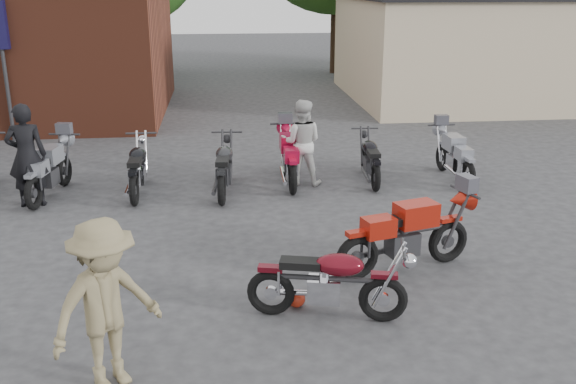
{
  "coord_description": "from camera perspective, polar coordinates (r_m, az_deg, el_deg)",
  "views": [
    {
      "loc": [
        -1.19,
        -7.37,
        4.08
      ],
      "look_at": [
        -0.19,
        2.16,
        0.9
      ],
      "focal_mm": 40.0,
      "sensor_mm": 36.0,
      "label": 1
    }
  ],
  "objects": [
    {
      "name": "helmet",
      "position": [
        8.5,
        0.75,
        -9.49
      ],
      "size": [
        0.24,
        0.24,
        0.22
      ],
      "primitive_type": "ellipsoid",
      "rotation": [
        0.0,
        0.0,
        -0.01
      ],
      "color": "red",
      "rests_on": "ground"
    },
    {
      "name": "person_dark",
      "position": [
        12.86,
        -22.22,
        3.03
      ],
      "size": [
        0.78,
        0.57,
        1.96
      ],
      "primitive_type": "imported",
      "rotation": [
        0.0,
        0.0,
        3.3
      ],
      "color": "black",
      "rests_on": "ground"
    },
    {
      "name": "person_tan",
      "position": [
        6.86,
        -15.89,
        -9.7
      ],
      "size": [
        1.38,
        1.29,
        1.87
      ],
      "primitive_type": "imported",
      "rotation": [
        0.0,
        0.0,
        0.65
      ],
      "color": "#867853",
      "rests_on": "ground"
    },
    {
      "name": "row_bike_3",
      "position": [
        12.82,
        -5.69,
        2.45
      ],
      "size": [
        0.83,
        2.06,
        1.17
      ],
      "primitive_type": null,
      "rotation": [
        0.0,
        0.0,
        1.49
      ],
      "color": "#232426",
      "rests_on": "ground"
    },
    {
      "name": "row_bike_4",
      "position": [
        13.39,
        0.1,
        3.31
      ],
      "size": [
        0.71,
        2.08,
        1.2
      ],
      "primitive_type": null,
      "rotation": [
        0.0,
        0.0,
        1.56
      ],
      "color": "#B50F33",
      "rests_on": "ground"
    },
    {
      "name": "person_light",
      "position": [
        13.24,
        1.2,
        4.42
      ],
      "size": [
        0.98,
        0.83,
        1.78
      ],
      "primitive_type": "imported",
      "rotation": [
        0.0,
        0.0,
        2.94
      ],
      "color": "silver",
      "rests_on": "ground"
    },
    {
      "name": "row_bike_2",
      "position": [
        13.06,
        -13.21,
        2.32
      ],
      "size": [
        0.66,
        2.0,
        1.16
      ],
      "primitive_type": null,
      "rotation": [
        0.0,
        0.0,
        1.57
      ],
      "color": "black",
      "rests_on": "ground"
    },
    {
      "name": "vintage_motorcycle",
      "position": [
        8.04,
        3.75,
        -7.6
      ],
      "size": [
        2.04,
        1.07,
        1.13
      ],
      "primitive_type": null,
      "rotation": [
        0.0,
        0.0,
        -0.23
      ],
      "color": "#5B0B15",
      "rests_on": "ground"
    },
    {
      "name": "sportbike",
      "position": [
        9.47,
        10.58,
        -3.42
      ],
      "size": [
        2.24,
        1.28,
        1.24
      ],
      "primitive_type": null,
      "rotation": [
        0.0,
        0.0,
        0.29
      ],
      "color": "#A81B0E",
      "rests_on": "ground"
    },
    {
      "name": "stucco_building",
      "position": [
        24.49,
        17.76,
        12.07
      ],
      "size": [
        10.0,
        8.0,
        3.5
      ],
      "primitive_type": "cube",
      "color": "#C7B18E",
      "rests_on": "ground"
    },
    {
      "name": "row_bike_6",
      "position": [
        14.07,
        14.61,
        3.3
      ],
      "size": [
        0.71,
        1.97,
        1.13
      ],
      "primitive_type": null,
      "rotation": [
        0.0,
        0.0,
        1.6
      ],
      "color": "gray",
      "rests_on": "ground"
    },
    {
      "name": "row_bike_1",
      "position": [
        13.37,
        -20.48,
        2.04
      ],
      "size": [
        0.98,
        2.11,
        1.18
      ],
      "primitive_type": null,
      "rotation": [
        0.0,
        0.0,
        1.41
      ],
      "color": "gray",
      "rests_on": "ground"
    },
    {
      "name": "row_bike_5",
      "position": [
        13.63,
        7.33,
        3.15
      ],
      "size": [
        0.72,
        1.89,
        1.08
      ],
      "primitive_type": null,
      "rotation": [
        0.0,
        0.0,
        1.51
      ],
      "color": "black",
      "rests_on": "ground"
    },
    {
      "name": "ground",
      "position": [
        8.51,
        2.86,
        -10.32
      ],
      "size": [
        90.0,
        90.0,
        0.0
      ],
      "primitive_type": "plane",
      "color": "#323234"
    }
  ]
}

